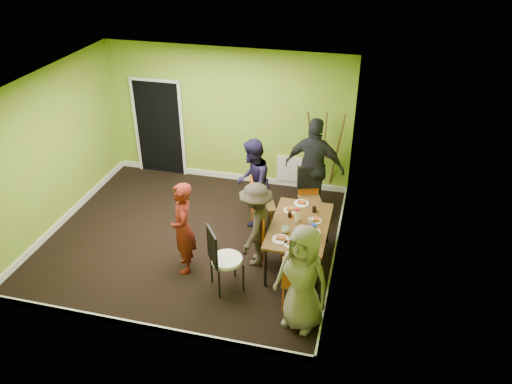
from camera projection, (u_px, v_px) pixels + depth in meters
The scene contains 28 objects.
ground at pixel (193, 237), 8.82m from camera, with size 5.00×5.00×0.00m, color black.
room_walls at pixel (189, 188), 8.36m from camera, with size 5.04×4.54×2.82m.
dining_table at pixel (300, 227), 7.86m from camera, with size 0.90×1.50×0.75m.
chair_left_far at pixel (258, 201), 8.79m from camera, with size 0.54×0.54×1.01m.
chair_left_near at pixel (268, 237), 7.93m from camera, with size 0.50×0.50×0.93m.
chair_back_end at pixel (309, 183), 9.05m from camera, with size 0.54×0.59×1.02m.
chair_front_end at pixel (297, 280), 7.00m from camera, with size 0.45×0.45×0.98m.
chair_bentwood at pixel (222, 256), 7.38m from camera, with size 0.59×0.59×1.09m.
easel at pixel (324, 155), 9.64m from camera, with size 0.72×0.68×1.81m.
plate_near_left at pixel (291, 210), 8.19m from camera, with size 0.23×0.23×0.01m, color white.
plate_near_right at pixel (281, 239), 7.49m from camera, with size 0.26×0.26×0.01m, color white.
plate_far_back at pixel (301, 203), 8.37m from camera, with size 0.26×0.26×0.01m, color white.
plate_far_front at pixel (292, 244), 7.38m from camera, with size 0.23×0.23×0.01m, color white.
plate_wall_back at pixel (315, 221), 7.92m from camera, with size 0.21×0.21×0.01m, color white.
plate_wall_front at pixel (313, 232), 7.66m from camera, with size 0.24×0.24×0.01m, color white.
thermos at pixel (297, 216), 7.88m from camera, with size 0.08×0.08×0.20m, color white.
blue_bottle at pixel (314, 230), 7.50m from camera, with size 0.08×0.08×0.22m, color #1934C2.
orange_bottle at pixel (293, 217), 7.96m from camera, with size 0.03×0.03×0.08m, color #C35412.
glass_mid at pixel (290, 215), 8.01m from camera, with size 0.06×0.06×0.09m, color black.
glass_back at pixel (314, 209), 8.13m from camera, with size 0.07×0.07×0.09m, color black.
glass_front at pixel (297, 243), 7.33m from camera, with size 0.06×0.06×0.10m, color black.
cup_a at pixel (285, 230), 7.63m from camera, with size 0.12×0.12×0.10m, color white.
cup_b at pixel (311, 221), 7.85m from camera, with size 0.09×0.09×0.09m, color white.
person_standing at pixel (183, 228), 7.71m from camera, with size 0.56×0.37×1.55m, color #621710.
person_left_far at pixel (253, 182), 8.88m from camera, with size 0.79×0.61×1.62m, color #1B1536.
person_left_near at pixel (256, 225), 7.87m from camera, with size 0.94×0.54×1.45m, color #2F271F.
person_back_end at pixel (314, 167), 9.09m from camera, with size 1.11×0.46×1.89m, color black.
person_front_end at pixel (303, 278), 6.64m from camera, with size 0.79×0.51×1.61m, color gray.
Camera 1 is at (2.82, -6.72, 5.16)m, focal length 35.00 mm.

